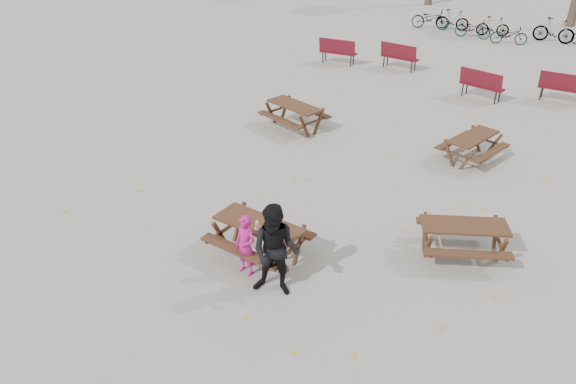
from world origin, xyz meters
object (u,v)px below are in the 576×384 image
Objects in this scene: adult at (276,251)px; picnic_table_north at (294,117)px; soda_bottle at (257,225)px; child at (246,245)px; picnic_table_east at (462,240)px; picnic_table_far at (472,148)px; food_tray at (260,229)px; main_picnic_table at (259,231)px.

adult is 1.04× the size of picnic_table_north.
soda_bottle is at bearing -49.33° from picnic_table_north.
child reaches higher than picnic_table_east.
adult is at bearing -45.72° from picnic_table_north.
picnic_table_east is 4.54m from picnic_table_far.
soda_bottle is 0.14× the size of child.
food_tray is 0.44m from child.
main_picnic_table reaches higher than picnic_table_north.
adult reaches higher than picnic_table_east.
food_tray is 6.78m from picnic_table_north.
adult is 1.08× the size of picnic_table_east.
picnic_table_far is at bearing 76.52° from picnic_table_east.
child is at bearing -167.58° from picnic_table_east.
adult is at bearing -33.50° from soda_bottle.
adult is 7.64m from picnic_table_north.
adult is at bearing -176.78° from picnic_table_far.
food_tray reaches higher than picnic_table_far.
picnic_table_east is (3.30, 2.31, -0.22)m from main_picnic_table.
picnic_table_east is at bearing -15.83° from picnic_table_north.
adult reaches higher than picnic_table_far.
food_tray reaches higher than picnic_table_north.
picnic_table_east reaches higher than picnic_table_far.
adult is (0.84, -0.56, 0.06)m from soda_bottle.
picnic_table_far is (2.01, 6.67, -0.24)m from main_picnic_table.
picnic_table_north is (-4.01, 6.48, -0.53)m from adult.
main_picnic_table is at bearing 118.98° from soda_bottle.
soda_bottle is (-0.08, 0.01, 0.05)m from food_tray.
picnic_table_far is at bearing 78.81° from child.
soda_bottle is (0.09, -0.17, 0.26)m from main_picnic_table.
child is 0.74× the size of picnic_table_east.
soda_bottle is 1.01m from adult.
soda_bottle is 7.12m from picnic_table_far.
picnic_table_far is at bearing 22.72° from picnic_table_north.
picnic_table_east is 7.25m from picnic_table_north.
child is 0.77× the size of picnic_table_far.
child is 7.11m from picnic_table_north.
soda_bottle is at bearing -172.27° from picnic_table_east.
soda_bottle reaches higher than food_tray.
adult is at bearing -157.90° from picnic_table_east.
adult reaches higher than picnic_table_north.
child is 4.30m from picnic_table_east.
adult is at bearing -6.70° from child.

